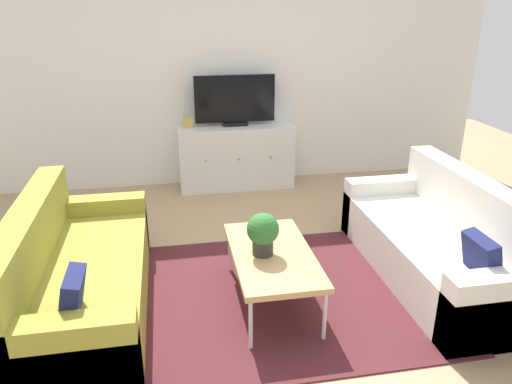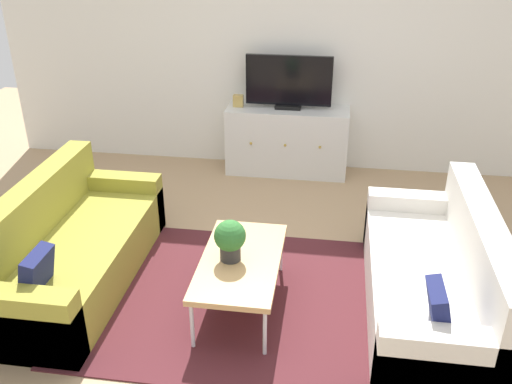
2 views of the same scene
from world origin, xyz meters
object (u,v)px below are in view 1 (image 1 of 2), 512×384
Objects in this scene: couch_left_side at (71,280)px; couch_right_side at (444,246)px; flat_screen_tv at (235,101)px; potted_plant at (263,232)px; tv_console at (236,156)px; coffee_table at (272,256)px; mantel_clock at (188,122)px.

couch_left_side and couch_right_side have the same top height.
potted_plant is at bearing -93.84° from flat_screen_tv.
couch_right_side is 1.45× the size of tv_console.
flat_screen_tv is (0.17, 2.53, 0.44)m from potted_plant.
potted_plant is 0.23× the size of tv_console.
potted_plant is (1.36, -0.13, 0.32)m from couch_left_side.
coffee_table is 0.22m from potted_plant.
mantel_clock is at bearing -177.92° from flat_screen_tv.
potted_plant is 2.39× the size of mantel_clock.
tv_console is at bearing -90.00° from flat_screen_tv.
tv_console is at bearing 86.13° from potted_plant.
flat_screen_tv is 7.13× the size of mantel_clock.
mantel_clock reaches higher than couch_right_side.
couch_left_side is 2.88m from couch_right_side.
potted_plant is (-1.52, -0.13, 0.32)m from couch_right_side.
flat_screen_tv is (0.10, 2.52, 0.65)m from coffee_table.
mantel_clock is (0.98, 2.38, 0.54)m from couch_left_side.
potted_plant is at bearing -171.79° from coffee_table.
mantel_clock reaches higher than coffee_table.
couch_left_side is 1.45× the size of tv_console.
coffee_table is 0.80× the size of tv_console.
tv_console is at bearing 57.28° from couch_left_side.
potted_plant is at bearing -93.87° from tv_console.
tv_console is (0.10, 2.50, -0.01)m from coffee_table.
mantel_clock is at bearing 98.63° from potted_plant.
couch_right_side is at bearing -60.58° from flat_screen_tv.
couch_left_side is 1.00× the size of couch_right_side.
couch_left_side is at bearing 175.08° from coffee_table.
couch_left_side is 1.44m from coffee_table.
couch_left_side is at bearing -122.50° from flat_screen_tv.
coffee_table is 2.60m from flat_screen_tv.
tv_console reaches higher than coffee_table.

